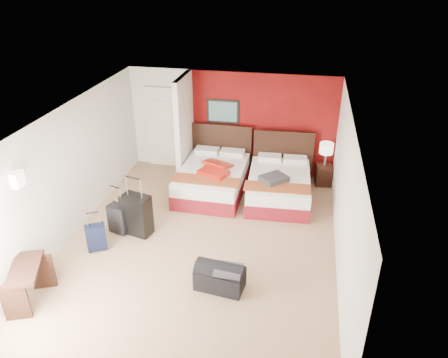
% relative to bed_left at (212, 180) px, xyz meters
% --- Properties ---
extents(ground, '(6.50, 6.50, 0.00)m').
position_rel_bed_left_xyz_m(ground, '(0.21, -2.00, -0.30)').
color(ground, tan).
rests_on(ground, ground).
extents(room_walls, '(5.02, 6.52, 2.50)m').
position_rel_bed_left_xyz_m(room_walls, '(-1.19, -0.58, 0.95)').
color(room_walls, silver).
rests_on(room_walls, ground).
extents(red_accent_panel, '(3.50, 0.04, 2.50)m').
position_rel_bed_left_xyz_m(red_accent_panel, '(0.96, 1.23, 0.95)').
color(red_accent_panel, maroon).
rests_on(red_accent_panel, ground).
extents(partition_wall, '(0.12, 1.20, 2.50)m').
position_rel_bed_left_xyz_m(partition_wall, '(-0.79, 0.61, 0.95)').
color(partition_wall, silver).
rests_on(partition_wall, ground).
extents(entry_door, '(0.82, 0.06, 2.05)m').
position_rel_bed_left_xyz_m(entry_door, '(-1.54, 1.20, 0.72)').
color(entry_door, silver).
rests_on(entry_door, ground).
extents(bed_left, '(1.45, 2.05, 0.61)m').
position_rel_bed_left_xyz_m(bed_left, '(0.00, 0.00, 0.00)').
color(bed_left, white).
rests_on(bed_left, ground).
extents(bed_right, '(1.44, 1.99, 0.58)m').
position_rel_bed_left_xyz_m(bed_right, '(1.51, -0.01, -0.01)').
color(bed_right, white).
rests_on(bed_right, ground).
extents(red_suitcase_open, '(0.89, 1.02, 0.11)m').
position_rel_bed_left_xyz_m(red_suitcase_open, '(0.10, -0.10, 0.36)').
color(red_suitcase_open, red).
rests_on(red_suitcase_open, bed_left).
extents(jacket_bundle, '(0.67, 0.67, 0.13)m').
position_rel_bed_left_xyz_m(jacket_bundle, '(1.41, -0.31, 0.34)').
color(jacket_bundle, '#3B3B40').
rests_on(jacket_bundle, bed_right).
extents(nightstand, '(0.40, 0.40, 0.50)m').
position_rel_bed_left_xyz_m(nightstand, '(2.49, 0.88, -0.06)').
color(nightstand, black).
rests_on(nightstand, ground).
extents(table_lamp, '(0.40, 0.40, 0.56)m').
position_rel_bed_left_xyz_m(table_lamp, '(2.49, 0.88, 0.47)').
color(table_lamp, silver).
rests_on(table_lamp, nightstand).
extents(suitcase_black, '(0.60, 0.46, 0.81)m').
position_rel_bed_left_xyz_m(suitcase_black, '(-1.06, -1.91, 0.10)').
color(suitcase_black, black).
rests_on(suitcase_black, ground).
extents(suitcase_charcoal, '(0.44, 0.34, 0.57)m').
position_rel_bed_left_xyz_m(suitcase_charcoal, '(-1.43, -1.93, -0.02)').
color(suitcase_charcoal, black).
rests_on(suitcase_charcoal, ground).
extents(suitcase_navy, '(0.41, 0.36, 0.49)m').
position_rel_bed_left_xyz_m(suitcase_navy, '(-1.62, -2.55, -0.06)').
color(suitcase_navy, black).
rests_on(suitcase_navy, ground).
extents(duffel_bag, '(0.84, 0.52, 0.40)m').
position_rel_bed_left_xyz_m(duffel_bag, '(0.81, -3.12, -0.10)').
color(duffel_bag, black).
rests_on(duffel_bag, ground).
extents(jacket_draped, '(0.44, 0.38, 0.06)m').
position_rel_bed_left_xyz_m(jacket_draped, '(0.96, -3.17, 0.12)').
color(jacket_draped, '#3B3C40').
rests_on(jacket_draped, duffel_bag).
extents(desk, '(0.70, 0.93, 0.69)m').
position_rel_bed_left_xyz_m(desk, '(-2.00, -4.02, 0.04)').
color(desk, black).
rests_on(desk, ground).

